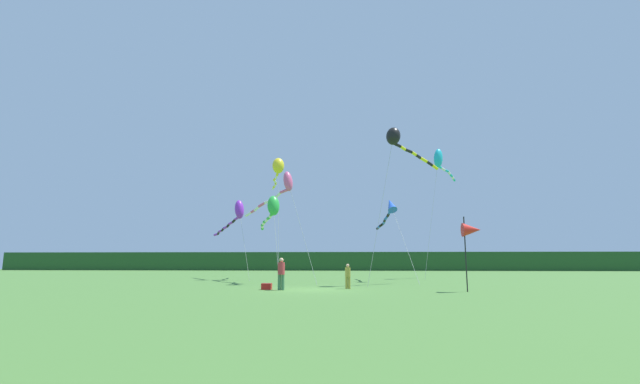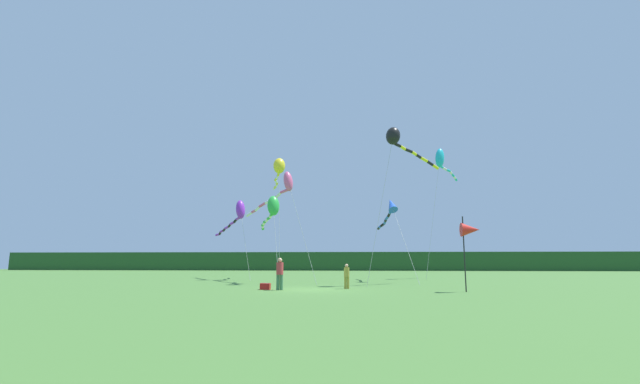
# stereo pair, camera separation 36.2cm
# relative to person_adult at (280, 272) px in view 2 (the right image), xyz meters

# --- Properties ---
(ground_plane) EXTENTS (120.00, 120.00, 0.00)m
(ground_plane) POSITION_rel_person_adult_xyz_m (1.58, 0.43, -0.93)
(ground_plane) COLOR #477533
(distant_treeline) EXTENTS (108.00, 2.80, 2.81)m
(distant_treeline) POSITION_rel_person_adult_xyz_m (1.58, 45.43, 0.48)
(distant_treeline) COLOR #234C23
(distant_treeline) RESTS_ON ground
(person_adult) EXTENTS (0.37, 0.37, 1.66)m
(person_adult) POSITION_rel_person_adult_xyz_m (0.00, 0.00, 0.00)
(person_adult) COLOR #3F724C
(person_adult) RESTS_ON ground
(person_child) EXTENTS (0.29, 0.29, 1.34)m
(person_child) POSITION_rel_person_adult_xyz_m (3.47, 1.29, -0.18)
(person_child) COLOR olive
(person_child) RESTS_ON ground
(cooler_box) EXTENTS (0.52, 0.42, 0.33)m
(cooler_box) POSITION_rel_person_adult_xyz_m (-0.82, 0.29, -0.76)
(cooler_box) COLOR red
(cooler_box) RESTS_ON ground
(banner_flag_pole) EXTENTS (0.90, 0.70, 3.72)m
(banner_flag_pole) POSITION_rel_person_adult_xyz_m (9.71, -0.60, 2.08)
(banner_flag_pole) COLOR black
(banner_flag_pole) RESTS_ON ground
(kite_blue) EXTENTS (2.22, 8.60, 6.34)m
(kite_blue) POSITION_rel_person_adult_xyz_m (6.59, 10.30, 4.49)
(kite_blue) COLOR #B2B2B2
(kite_blue) RESTS_ON ground
(kite_green) EXTENTS (2.31, 5.31, 5.91)m
(kite_green) POSITION_rel_person_adult_xyz_m (-1.59, 5.72, 4.07)
(kite_green) COLOR #B2B2B2
(kite_green) RESTS_ON ground
(kite_yellow) EXTENTS (2.04, 7.40, 10.19)m
(kite_yellow) POSITION_rel_person_adult_xyz_m (-2.46, 12.74, 8.37)
(kite_yellow) COLOR #B2B2B2
(kite_yellow) RESTS_ON ground
(kite_black) EXTENTS (5.38, 5.03, 10.22)m
(kite_black) POSITION_rel_person_adult_xyz_m (6.77, 5.09, 8.47)
(kite_black) COLOR #B2B2B2
(kite_black) RESTS_ON ground
(kite_cyan) EXTENTS (4.05, 5.11, 11.51)m
(kite_cyan) POSITION_rel_person_adult_xyz_m (11.64, 15.73, 9.49)
(kite_cyan) COLOR #B2B2B2
(kite_cyan) RESTS_ON ground
(kite_rainbow) EXTENTS (6.35, 6.54, 7.86)m
(kite_rainbow) POSITION_rel_person_adult_xyz_m (-1.31, 7.61, 5.75)
(kite_rainbow) COLOR #B2B2B2
(kite_rainbow) RESTS_ON ground
(kite_purple) EXTENTS (4.80, 5.89, 6.57)m
(kite_purple) POSITION_rel_person_adult_xyz_m (-5.83, 12.48, 4.51)
(kite_purple) COLOR #B2B2B2
(kite_purple) RESTS_ON ground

